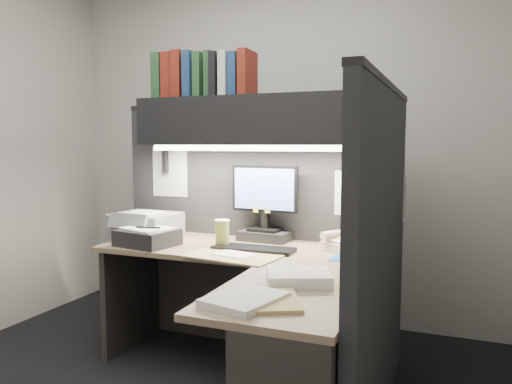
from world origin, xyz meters
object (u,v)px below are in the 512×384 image
(coffee_cup, at_px, (222,234))
(notebook_stack, at_px, (148,237))
(monitor, at_px, (265,211))
(printer, at_px, (146,225))
(desk, at_px, (256,333))
(keyboard, at_px, (253,249))
(overhead_shelf, at_px, (256,121))
(telephone, at_px, (347,244))

(coffee_cup, xyz_separation_m, notebook_stack, (-0.45, -0.12, -0.03))
(monitor, xyz_separation_m, coffee_cup, (-0.16, -0.29, -0.11))
(monitor, height_order, notebook_stack, monitor)
(coffee_cup, distance_m, printer, 0.63)
(desk, height_order, keyboard, keyboard)
(coffee_cup, bearing_deg, overhead_shelf, 61.78)
(telephone, xyz_separation_m, printer, (-1.35, -0.07, 0.04))
(keyboard, relative_size, telephone, 2.16)
(overhead_shelf, bearing_deg, telephone, -5.58)
(desk, bearing_deg, overhead_shelf, 111.79)
(printer, distance_m, notebook_stack, 0.29)
(desk, distance_m, monitor, 0.97)
(keyboard, distance_m, coffee_cup, 0.22)
(overhead_shelf, bearing_deg, printer, -170.62)
(printer, relative_size, notebook_stack, 1.21)
(keyboard, distance_m, telephone, 0.55)
(overhead_shelf, xyz_separation_m, printer, (-0.75, -0.12, -0.69))
(desk, bearing_deg, coffee_cup, 129.80)
(keyboard, relative_size, notebook_stack, 1.46)
(monitor, bearing_deg, keyboard, -77.00)
(keyboard, xyz_separation_m, notebook_stack, (-0.67, -0.10, 0.04))
(overhead_shelf, xyz_separation_m, keyboard, (0.08, -0.26, -0.76))
(notebook_stack, bearing_deg, desk, -24.03)
(desk, height_order, coffee_cup, coffee_cup)
(overhead_shelf, distance_m, notebook_stack, 0.99)
(overhead_shelf, height_order, coffee_cup, overhead_shelf)
(monitor, bearing_deg, desk, -67.64)
(desk, relative_size, telephone, 7.55)
(overhead_shelf, relative_size, keyboard, 3.19)
(desk, bearing_deg, keyboard, 113.66)
(desk, bearing_deg, monitor, 108.17)
(telephone, height_order, coffee_cup, coffee_cup)
(coffee_cup, bearing_deg, keyboard, -5.78)
(printer, bearing_deg, telephone, 5.47)
(monitor, bearing_deg, notebook_stack, -142.03)
(overhead_shelf, relative_size, coffee_cup, 9.78)
(notebook_stack, bearing_deg, coffee_cup, 15.01)
(keyboard, relative_size, coffee_cup, 3.07)
(overhead_shelf, distance_m, monitor, 0.58)
(telephone, bearing_deg, overhead_shelf, -150.55)
(desk, xyz_separation_m, printer, (-1.05, 0.63, 0.37))
(telephone, relative_size, printer, 0.56)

